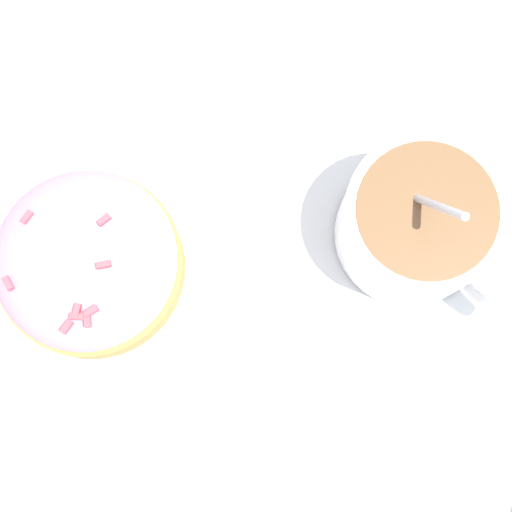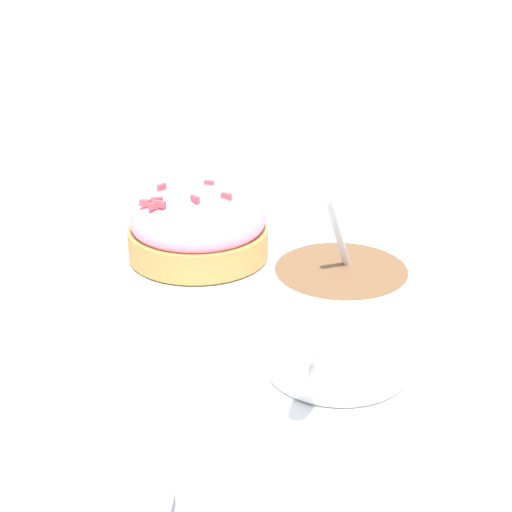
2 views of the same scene
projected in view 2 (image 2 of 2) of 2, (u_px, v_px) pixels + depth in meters
ground_plane at (260, 308)px, 0.54m from camera, size 3.00×3.00×0.00m
paper_napkin at (260, 306)px, 0.54m from camera, size 0.33×0.31×0.00m
coffee_cup at (336, 316)px, 0.46m from camera, size 0.08×0.09×0.10m
frosted_pastry at (193, 228)px, 0.60m from camera, size 0.10×0.10×0.05m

